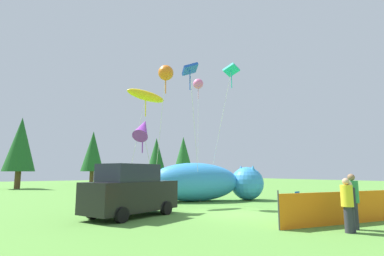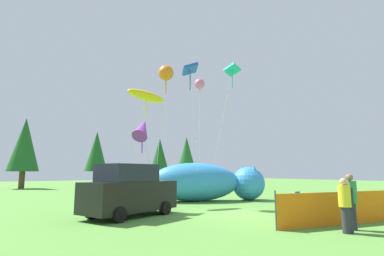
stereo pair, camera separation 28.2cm
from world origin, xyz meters
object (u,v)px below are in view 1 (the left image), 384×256
Objects in this scene: parked_car at (131,191)px; kite_pink_octopus at (198,84)px; inflatable_cat at (205,183)px; kite_purple_delta at (143,128)px; spectator_in_blue_shirt at (353,199)px; spectator_in_grey_shirt at (350,204)px; kite_teal_diamond at (231,73)px; kite_blue_box at (190,72)px; folding_chair at (300,199)px; kite_yellow_hero at (146,96)px; spectator_in_red_shirt at (347,203)px; kite_orange_flower at (166,73)px.

kite_pink_octopus is (9.20, 7.26, 8.20)m from parked_car.
inflatable_cat is 6.66m from kite_purple_delta.
spectator_in_blue_shirt reaches higher than spectator_in_grey_shirt.
kite_teal_diamond is (1.33, -1.27, 7.63)m from inflatable_cat.
kite_purple_delta is (-6.97, -0.56, -4.59)m from kite_teal_diamond.
parked_car is 8.42m from kite_blue_box.
folding_chair is at bearing -36.51° from parked_car.
kite_yellow_hero reaches higher than kite_purple_delta.
kite_teal_diamond is at bearing 67.55° from spectator_in_grey_shirt.
parked_car is 3.84m from kite_purple_delta.
spectator_in_red_shirt is (-2.81, -10.90, -0.22)m from inflatable_cat.
kite_orange_flower is at bearing -142.93° from kite_pink_octopus.
parked_car is 0.48× the size of kite_pink_octopus.
spectator_in_grey_shirt is at bearing -4.48° from spectator_in_red_shirt.
spectator_in_blue_shirt is at bearing -106.47° from kite_pink_octopus.
folding_chair is (8.50, -2.57, -0.57)m from parked_car.
folding_chair is 0.48× the size of spectator_in_blue_shirt.
kite_teal_diamond is at bearing 66.78° from spectator_in_red_shirt.
kite_pink_octopus reaches higher than spectator_in_red_shirt.
kite_orange_flower reaches higher than spectator_in_blue_shirt.
spectator_in_grey_shirt is at bearing -48.32° from folding_chair.
kite_yellow_hero reaches higher than folding_chair.
kite_teal_diamond is at bearing -21.61° from inflatable_cat.
spectator_in_grey_shirt is at bearing -90.94° from kite_blue_box.
spectator_in_blue_shirt is 0.22× the size of kite_orange_flower.
folding_chair is 9.62m from kite_teal_diamond.
kite_orange_flower is at bearing 173.90° from kite_teal_diamond.
kite_orange_flower is at bearing 20.55° from parked_car.
kite_orange_flower is at bearing 94.65° from spectator_in_red_shirt.
parked_car is 0.94× the size of kite_purple_delta.
folding_chair is at bearing 51.97° from spectator_in_blue_shirt.
inflatable_cat is 11.26m from spectator_in_red_shirt.
spectator_in_grey_shirt is 0.23× the size of kite_yellow_hero.
kite_yellow_hero is at bearing 99.20° from spectator_in_grey_shirt.
folding_chair is 13.20m from kite_pink_octopus.
kite_orange_flower is at bearing -146.33° from inflatable_cat.
folding_chair is at bearing -46.80° from kite_orange_flower.
folding_chair is 10.51m from kite_orange_flower.
kite_teal_diamond is at bearing -99.81° from kite_pink_octopus.
spectator_in_blue_shirt is at bearing -78.79° from inflatable_cat.
kite_purple_delta is at bearing 111.88° from spectator_in_blue_shirt.
kite_purple_delta is at bearing -119.69° from kite_yellow_hero.
kite_pink_octopus is 1.16× the size of kite_blue_box.
spectator_in_grey_shirt is (0.15, -0.01, -0.06)m from spectator_in_red_shirt.
kite_purple_delta is at bearing 107.35° from spectator_in_red_shirt.
spectator_in_red_shirt is 1.06× the size of spectator_in_grey_shirt.
kite_pink_octopus is at bearing 18.58° from parked_car.
kite_blue_box reaches higher than parked_car.
kite_orange_flower reaches higher than spectator_in_red_shirt.
kite_orange_flower reaches higher than inflatable_cat.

